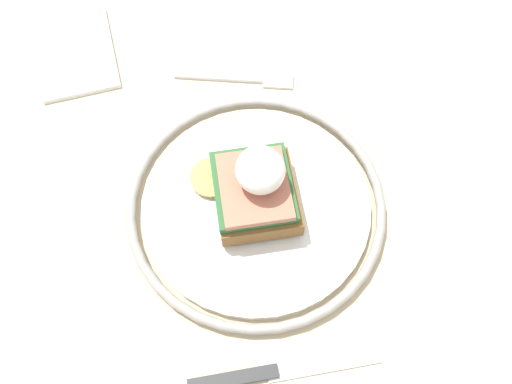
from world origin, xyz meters
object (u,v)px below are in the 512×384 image
(plate, at_px, (256,204))
(sandwich, at_px, (255,187))
(fork, at_px, (241,78))
(napkin, at_px, (76,54))
(knife, at_px, (270,372))

(plate, xyz_separation_m, sandwich, (-0.00, -0.00, 0.04))
(sandwich, height_order, fork, sandwich)
(napkin, bearing_deg, plate, 37.95)
(plate, height_order, napkin, plate)
(knife, bearing_deg, plate, 175.21)
(plate, relative_size, napkin, 2.05)
(knife, bearing_deg, fork, 176.21)
(fork, bearing_deg, plate, -2.81)
(plate, relative_size, fork, 1.88)
(napkin, bearing_deg, sandwich, 38.04)
(sandwich, height_order, napkin, sandwich)
(plate, bearing_deg, sandwich, -163.73)
(sandwich, relative_size, fork, 0.73)
(knife, relative_size, napkin, 1.36)
(knife, height_order, napkin, same)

